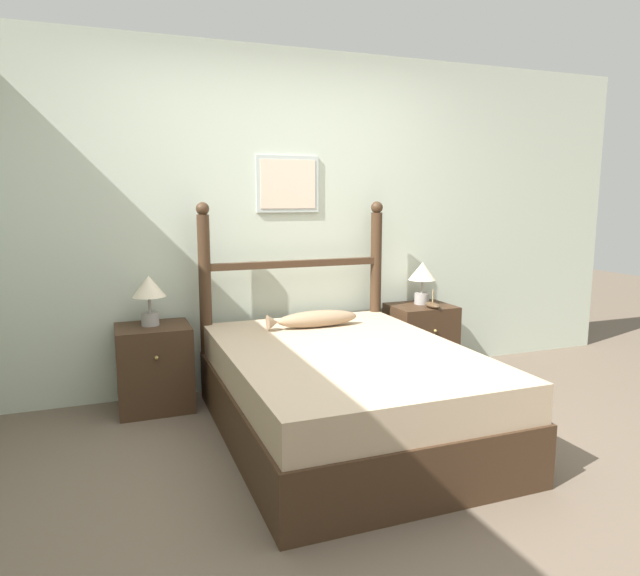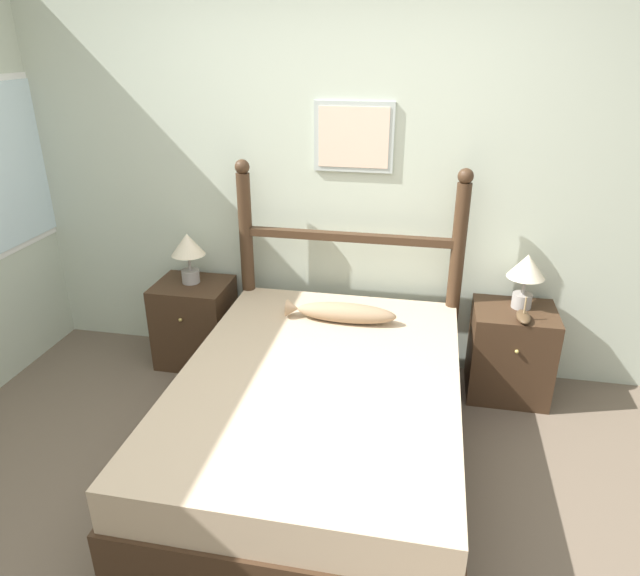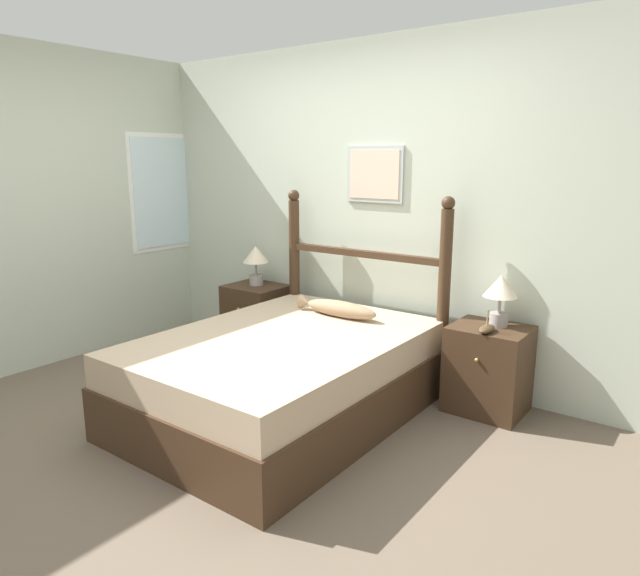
{
  "view_description": "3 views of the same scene",
  "coord_description": "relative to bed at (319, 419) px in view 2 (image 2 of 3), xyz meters",
  "views": [
    {
      "loc": [
        -1.24,
        -2.49,
        1.46
      ],
      "look_at": [
        0.05,
        0.89,
        0.88
      ],
      "focal_mm": 32.0,
      "sensor_mm": 36.0,
      "label": 1
    },
    {
      "loc": [
        0.57,
        -1.83,
        2.11
      ],
      "look_at": [
        0.02,
        0.99,
        0.84
      ],
      "focal_mm": 32.0,
      "sensor_mm": 36.0,
      "label": 2
    },
    {
      "loc": [
        2.39,
        -2.1,
        1.67
      ],
      "look_at": [
        0.15,
        0.91,
        0.82
      ],
      "focal_mm": 32.0,
      "sensor_mm": 36.0,
      "label": 3
    }
  ],
  "objects": [
    {
      "name": "ground_plane",
      "position": [
        -0.09,
        -0.58,
        -0.27
      ],
      "size": [
        16.0,
        16.0,
        0.0
      ],
      "primitive_type": "plane",
      "color": "brown"
    },
    {
      "name": "wall_back",
      "position": [
        -0.09,
        1.14,
        1.0
      ],
      "size": [
        6.4,
        0.08,
        2.55
      ],
      "color": "beige",
      "rests_on": "ground_plane"
    },
    {
      "name": "bed",
      "position": [
        0.0,
        0.0,
        0.0
      ],
      "size": [
        1.44,
        1.99,
        0.55
      ],
      "color": "#3D2819",
      "rests_on": "ground_plane"
    },
    {
      "name": "headboard",
      "position": [
        -0.0,
        0.95,
        0.49
      ],
      "size": [
        1.44,
        0.09,
        1.42
      ],
      "color": "#3D2819",
      "rests_on": "ground_plane"
    },
    {
      "name": "nightstand_left",
      "position": [
        -1.05,
        0.88,
        0.02
      ],
      "size": [
        0.49,
        0.44,
        0.59
      ],
      "color": "#3D2819",
      "rests_on": "ground_plane"
    },
    {
      "name": "nightstand_right",
      "position": [
        1.05,
        0.88,
        0.02
      ],
      "size": [
        0.49,
        0.44,
        0.59
      ],
      "color": "#3D2819",
      "rests_on": "ground_plane"
    },
    {
      "name": "table_lamp_left",
      "position": [
        -1.06,
        0.9,
        0.55
      ],
      "size": [
        0.22,
        0.22,
        0.35
      ],
      "color": "gray",
      "rests_on": "nightstand_left"
    },
    {
      "name": "table_lamp_right",
      "position": [
        1.08,
        0.92,
        0.55
      ],
      "size": [
        0.22,
        0.22,
        0.35
      ],
      "color": "gray",
      "rests_on": "nightstand_right"
    },
    {
      "name": "model_boat",
      "position": [
        1.07,
        0.74,
        0.34
      ],
      "size": [
        0.08,
        0.18,
        0.15
      ],
      "color": "#4C3823",
      "rests_on": "nightstand_right"
    },
    {
      "name": "fish_pillow",
      "position": [
        0.02,
        0.59,
        0.34
      ],
      "size": [
        0.66,
        0.14,
        0.12
      ],
      "color": "#997A5B",
      "rests_on": "bed"
    }
  ]
}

